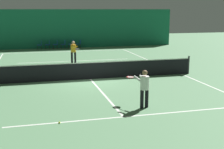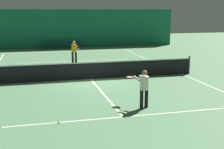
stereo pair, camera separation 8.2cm
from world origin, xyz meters
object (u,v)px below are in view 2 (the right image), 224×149
object	(u,v)px
courtside_chair_2	(57,44)
courtside_chair_4	(72,43)
player_far	(74,50)
tennis_ball	(59,122)
tennis_net	(91,70)
courtside_chair_1	(49,44)
courtside_chair_0	(41,44)
courtside_chair_3	(65,44)
courtside_chair_5	(80,43)
player_near	(143,86)

from	to	relation	value
courtside_chair_2	courtside_chair_4	bearing A→B (deg)	90.00
player_far	courtside_chair_4	size ratio (longest dim) A/B	1.87
tennis_ball	tennis_net	bearing A→B (deg)	70.58
courtside_chair_1	courtside_chair_0	bearing A→B (deg)	-90.00
courtside_chair_3	courtside_chair_4	world-z (taller)	same
courtside_chair_1	tennis_ball	world-z (taller)	courtside_chair_1
tennis_net	courtside_chair_0	world-z (taller)	tennis_net
tennis_net	courtside_chair_3	bearing A→B (deg)	89.86
tennis_net	courtside_chair_0	xyz separation A→B (m)	(-2.23, 14.29, -0.03)
courtside_chair_0	courtside_chair_1	xyz separation A→B (m)	(0.76, 0.00, 0.00)
player_far	courtside_chair_1	xyz separation A→B (m)	(-1.32, 8.72, -0.43)
courtside_chair_3	tennis_ball	size ratio (longest dim) A/B	12.73
courtside_chair_4	courtside_chair_5	distance (m)	0.76
tennis_net	player_far	size ratio (longest dim) A/B	7.64
tennis_net	courtside_chair_4	size ratio (longest dim) A/B	14.29
courtside_chair_4	courtside_chair_5	size ratio (longest dim) A/B	1.00
courtside_chair_1	tennis_net	bearing A→B (deg)	5.90
tennis_ball	courtside_chair_0	bearing A→B (deg)	89.86
courtside_chair_0	tennis_ball	bearing A→B (deg)	-0.14
player_far	tennis_ball	distance (m)	12.26
courtside_chair_3	courtside_chair_4	distance (m)	0.76
courtside_chair_0	courtside_chair_1	size ratio (longest dim) A/B	1.00
courtside_chair_1	player_near	bearing A→B (deg)	7.30
player_far	courtside_chair_0	distance (m)	8.98
courtside_chair_3	tennis_ball	distance (m)	20.91
courtside_chair_0	courtside_chair_3	world-z (taller)	same
courtside_chair_0	courtside_chair_5	xyz separation A→B (m)	(3.78, 0.00, 0.00)
courtside_chair_3	tennis_ball	bearing A→B (deg)	-6.37
courtside_chair_4	courtside_chair_5	world-z (taller)	same
courtside_chair_2	tennis_ball	distance (m)	20.83
tennis_net	courtside_chair_5	world-z (taller)	tennis_net
courtside_chair_1	courtside_chair_3	distance (m)	1.51
courtside_chair_5	player_far	bearing A→B (deg)	-11.06
courtside_chair_1	tennis_ball	distance (m)	20.79
player_near	courtside_chair_4	xyz separation A→B (m)	(-0.27, 19.83, -0.39)
courtside_chair_4	player_far	bearing A→B (deg)	-6.21
tennis_net	courtside_chair_0	size ratio (longest dim) A/B	14.29
player_far	courtside_chair_2	size ratio (longest dim) A/B	1.87
player_near	courtside_chair_0	distance (m)	20.11
courtside_chair_1	courtside_chair_4	distance (m)	2.27
tennis_net	tennis_ball	world-z (taller)	tennis_net
courtside_chair_5	tennis_net	bearing A→B (deg)	-6.18
courtside_chair_0	courtside_chair_3	distance (m)	2.27
player_far	courtside_chair_5	distance (m)	8.90
courtside_chair_4	tennis_ball	xyz separation A→B (m)	(-3.08, -20.77, -0.45)
tennis_ball	courtside_chair_3	bearing A→B (deg)	83.63
tennis_net	player_near	xyz separation A→B (m)	(1.06, -5.54, 0.36)
courtside_chair_1	courtside_chair_3	xyz separation A→B (m)	(1.51, 0.00, 0.00)
courtside_chair_2	courtside_chair_0	bearing A→B (deg)	-90.00
player_near	courtside_chair_1	world-z (taller)	player_near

